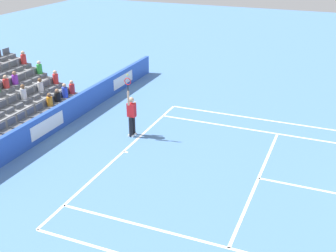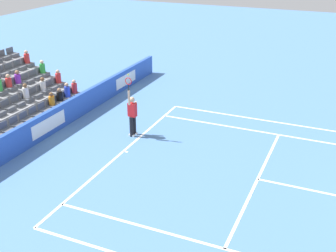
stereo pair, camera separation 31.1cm
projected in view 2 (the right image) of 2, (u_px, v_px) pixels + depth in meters
line_baseline at (123, 151)px, 17.45m from camera, size 10.97×0.10×0.01m
line_service at (258, 179)px, 15.45m from camera, size 8.23×0.10×0.01m
line_singles_sideline_right at (289, 136)px, 18.73m from camera, size 0.10×11.89×0.01m
line_doubles_sideline_right at (294, 125)px, 19.88m from camera, size 0.10×11.89×0.01m
line_centre_mark at (126, 152)px, 17.42m from camera, size 0.10×0.20×0.01m
sponsor_barrier at (47, 124)px, 18.61m from camera, size 20.79×0.22×1.09m
tennis_player at (132, 114)px, 18.46m from camera, size 0.53×0.37×2.85m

